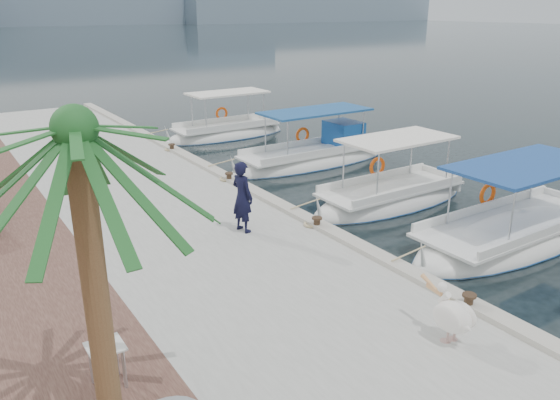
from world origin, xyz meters
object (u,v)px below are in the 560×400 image
object	(u,v)px
pelican	(452,315)
fisherman	(242,197)
fishing_caique_b	(513,237)
fishing_caique_e	(226,134)
fishing_caique_c	(390,200)
date_palm	(75,131)
fishing_caique_d	(313,159)

from	to	relation	value
pelican	fisherman	bearing A→B (deg)	95.04
fishing_caique_b	fishing_caique_e	distance (m)	15.90
pelican	fisherman	xyz separation A→B (m)	(-0.57, 6.51, 0.44)
fishing_caique_c	pelican	distance (m)	8.66
date_palm	fisherman	bearing A→B (deg)	45.67
fishing_caique_e	date_palm	world-z (taller)	date_palm
fishing_caique_d	pelican	size ratio (longest dim) A/B	5.82
fisherman	fishing_caique_c	bearing A→B (deg)	-98.29
fisherman	date_palm	distance (m)	8.12
pelican	date_palm	distance (m)	6.98
fishing_caique_b	fishing_caique_e	xyz separation A→B (m)	(-0.58, 15.89, 0.00)
fishing_caique_e	date_palm	bearing A→B (deg)	-122.49
fishing_caique_c	pelican	world-z (taller)	fishing_caique_c
fishing_caique_e	pelican	world-z (taller)	fishing_caique_e
pelican	date_palm	bearing A→B (deg)	168.09
fishing_caique_b	pelican	bearing A→B (deg)	-155.23
fishing_caique_d	fisherman	distance (m)	8.84
fishing_caique_b	fishing_caique_d	distance (m)	9.51
fishing_caique_b	fisherman	size ratio (longest dim) A/B	3.96
fishing_caique_c	fishing_caique_b	bearing A→B (deg)	-80.39
fishing_caique_d	fishing_caique_b	bearing A→B (deg)	-90.68
fishing_caique_e	pelican	xyz separation A→B (m)	(-5.34, -18.62, 0.90)
fisherman	pelican	bearing A→B (deg)	173.29
fishing_caique_e	pelican	size ratio (longest dim) A/B	4.93
fishing_caique_b	pelican	world-z (taller)	fishing_caique_b
pelican	fishing_caique_d	bearing A→B (deg)	63.78
fishing_caique_b	fishing_caique_c	size ratio (longest dim) A/B	1.23
fishing_caique_e	fisherman	size ratio (longest dim) A/B	3.36
date_palm	pelican	bearing A→B (deg)	-11.91
fishing_caique_c	pelican	xyz separation A→B (m)	(-5.22, -6.86, 0.90)
pelican	date_palm	size ratio (longest dim) A/B	0.25
pelican	date_palm	xyz separation A→B (m)	(-5.74, 1.21, 3.78)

